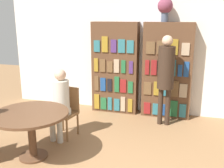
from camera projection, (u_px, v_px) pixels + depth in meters
wall_back at (143, 46)px, 5.79m from camera, size 6.40×0.07×3.00m
bookshelf_left at (115, 68)px, 5.89m from camera, size 1.03×0.34×2.03m
bookshelf_right at (167, 71)px, 5.57m from camera, size 1.03×0.34×2.03m
flower_vase at (165, 7)px, 5.28m from camera, size 0.31×0.31×0.47m
reading_table at (31, 121)px, 3.95m from camera, size 1.15×1.15×0.74m
chair_left_side at (67, 109)px, 4.77m from camera, size 0.46×0.46×0.90m
seated_reader_left at (60, 100)px, 4.56m from camera, size 0.33×0.40×1.26m
librarian_standing at (166, 71)px, 5.08m from camera, size 0.32×0.59×1.79m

